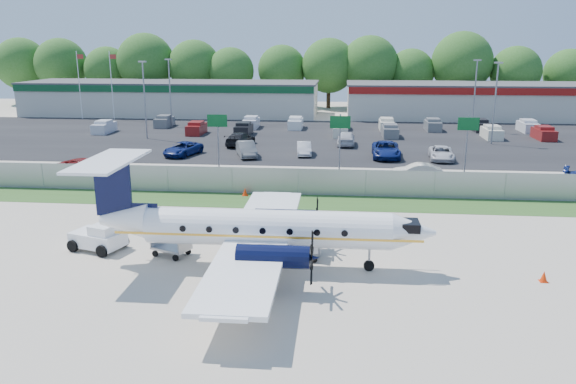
# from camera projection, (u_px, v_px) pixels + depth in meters

# --- Properties ---
(ground) EXTENTS (170.00, 170.00, 0.00)m
(ground) POSITION_uv_depth(u_px,v_px,m) (277.00, 265.00, 28.63)
(ground) COLOR beige
(ground) RESTS_ON ground
(grass_verge) EXTENTS (170.00, 4.00, 0.02)m
(grass_verge) POSITION_uv_depth(u_px,v_px,m) (296.00, 202.00, 40.17)
(grass_verge) COLOR #2D561E
(grass_verge) RESTS_ON ground
(access_road) EXTENTS (170.00, 8.00, 0.02)m
(access_road) POSITION_uv_depth(u_px,v_px,m) (303.00, 179.00, 46.91)
(access_road) COLOR black
(access_road) RESTS_ON ground
(parking_lot) EXTENTS (170.00, 32.00, 0.02)m
(parking_lot) POSITION_uv_depth(u_px,v_px,m) (315.00, 139.00, 67.13)
(parking_lot) COLOR black
(parking_lot) RESTS_ON ground
(perimeter_fence) EXTENTS (120.00, 0.06, 1.99)m
(perimeter_fence) POSITION_uv_depth(u_px,v_px,m) (298.00, 182.00, 41.85)
(perimeter_fence) COLOR gray
(perimeter_fence) RESTS_ON ground
(building_west) EXTENTS (46.40, 12.40, 5.24)m
(building_west) POSITION_uv_depth(u_px,v_px,m) (172.00, 98.00, 89.83)
(building_west) COLOR beige
(building_west) RESTS_ON ground
(building_east) EXTENTS (44.40, 12.40, 5.24)m
(building_east) POSITION_uv_depth(u_px,v_px,m) (493.00, 101.00, 85.22)
(building_east) COLOR beige
(building_east) RESTS_ON ground
(sign_left) EXTENTS (1.80, 0.26, 5.00)m
(sign_left) POSITION_uv_depth(u_px,v_px,m) (218.00, 128.00, 50.49)
(sign_left) COLOR gray
(sign_left) RESTS_ON ground
(sign_mid) EXTENTS (1.80, 0.26, 5.00)m
(sign_mid) POSITION_uv_depth(u_px,v_px,m) (340.00, 130.00, 49.48)
(sign_mid) COLOR gray
(sign_mid) RESTS_ON ground
(sign_right) EXTENTS (1.80, 0.26, 5.00)m
(sign_right) POSITION_uv_depth(u_px,v_px,m) (468.00, 132.00, 48.46)
(sign_right) COLOR gray
(sign_right) RESTS_ON ground
(flagpole_west) EXTENTS (1.06, 0.12, 10.00)m
(flagpole_west) POSITION_uv_depth(u_px,v_px,m) (79.00, 81.00, 83.45)
(flagpole_west) COLOR white
(flagpole_west) RESTS_ON ground
(flagpole_east) EXTENTS (1.06, 0.12, 10.00)m
(flagpole_east) POSITION_uv_depth(u_px,v_px,m) (112.00, 81.00, 82.99)
(flagpole_east) COLOR white
(flagpole_east) RESTS_ON ground
(light_pole_nw) EXTENTS (0.90, 0.35, 9.09)m
(light_pole_nw) POSITION_uv_depth(u_px,v_px,m) (144.00, 95.00, 65.72)
(light_pole_nw) COLOR gray
(light_pole_nw) RESTS_ON ground
(light_pole_ne) EXTENTS (0.90, 0.35, 9.09)m
(light_pole_ne) POSITION_uv_depth(u_px,v_px,m) (495.00, 98.00, 62.02)
(light_pole_ne) COLOR gray
(light_pole_ne) RESTS_ON ground
(light_pole_sw) EXTENTS (0.90, 0.35, 9.09)m
(light_pole_sw) POSITION_uv_depth(u_px,v_px,m) (170.00, 88.00, 75.34)
(light_pole_sw) COLOR gray
(light_pole_sw) RESTS_ON ground
(light_pole_se) EXTENTS (0.90, 0.35, 9.09)m
(light_pole_se) POSITION_uv_depth(u_px,v_px,m) (475.00, 90.00, 71.65)
(light_pole_se) COLOR gray
(light_pole_se) RESTS_ON ground
(tree_line) EXTENTS (112.00, 6.00, 14.00)m
(tree_line) POSITION_uv_depth(u_px,v_px,m) (324.00, 108.00, 99.86)
(tree_line) COLOR #285B1A
(tree_line) RESTS_ON ground
(aircraft) EXTENTS (17.28, 17.09, 5.40)m
(aircraft) POSITION_uv_depth(u_px,v_px,m) (260.00, 228.00, 27.88)
(aircraft) COLOR white
(aircraft) RESTS_ON ground
(pushback_tug) EXTENTS (3.15, 2.70, 1.50)m
(pushback_tug) POSITION_uv_depth(u_px,v_px,m) (100.00, 237.00, 30.65)
(pushback_tug) COLOR white
(pushback_tug) RESTS_ON ground
(baggage_cart_near) EXTENTS (2.22, 1.80, 1.01)m
(baggage_cart_near) POSITION_uv_depth(u_px,v_px,m) (171.00, 247.00, 29.82)
(baggage_cart_near) COLOR gray
(baggage_cart_near) RESTS_ON ground
(baggage_cart_far) EXTENTS (2.05, 1.30, 1.05)m
(baggage_cart_far) POSITION_uv_depth(u_px,v_px,m) (302.00, 249.00, 29.46)
(baggage_cart_far) COLOR gray
(baggage_cart_far) RESTS_ON ground
(cone_nose) EXTENTS (0.38, 0.38, 0.54)m
(cone_nose) POSITION_uv_depth(u_px,v_px,m) (544.00, 277.00, 26.59)
(cone_nose) COLOR red
(cone_nose) RESTS_ON ground
(cone_starboard_wing) EXTENTS (0.42, 0.42, 0.59)m
(cone_starboard_wing) POSITION_uv_depth(u_px,v_px,m) (245.00, 192.00, 41.73)
(cone_starboard_wing) COLOR red
(cone_starboard_wing) RESTS_ON ground
(road_car_west) EXTENTS (5.95, 4.42, 1.50)m
(road_car_west) POSITION_uv_depth(u_px,v_px,m) (86.00, 176.00, 47.90)
(road_car_west) COLOR maroon
(road_car_west) RESTS_ON ground
(road_car_mid) EXTENTS (4.14, 1.51, 1.36)m
(road_car_mid) POSITION_uv_depth(u_px,v_px,m) (416.00, 180.00, 46.76)
(road_car_mid) COLOR beige
(road_car_mid) RESTS_ON ground
(parked_car_a) EXTENTS (3.59, 5.36, 1.37)m
(parked_car_a) POSITION_uv_depth(u_px,v_px,m) (183.00, 156.00, 56.92)
(parked_car_a) COLOR navy
(parked_car_a) RESTS_ON ground
(parked_car_b) EXTENTS (2.96, 4.93, 1.53)m
(parked_car_b) POSITION_uv_depth(u_px,v_px,m) (247.00, 157.00, 56.37)
(parked_car_b) COLOR #595B5E
(parked_car_b) RESTS_ON ground
(parked_car_c) EXTENTS (1.78, 4.12, 1.32)m
(parked_car_c) POSITION_uv_depth(u_px,v_px,m) (304.00, 155.00, 57.19)
(parked_car_c) COLOR silver
(parked_car_c) RESTS_ON ground
(parked_car_d) EXTENTS (2.76, 5.81, 1.60)m
(parked_car_d) POSITION_uv_depth(u_px,v_px,m) (386.00, 158.00, 55.85)
(parked_car_d) COLOR navy
(parked_car_d) RESTS_ON ground
(parked_car_e) EXTENTS (2.61, 4.99, 1.34)m
(parked_car_e) POSITION_uv_depth(u_px,v_px,m) (441.00, 160.00, 54.70)
(parked_car_e) COLOR silver
(parked_car_e) RESTS_ON ground
(parked_car_f) EXTENTS (2.99, 5.52, 1.52)m
(parked_car_f) POSITION_uv_depth(u_px,v_px,m) (240.00, 146.00, 62.44)
(parked_car_f) COLOR black
(parked_car_f) RESTS_ON ground
(parked_car_g) EXTENTS (2.05, 4.87, 1.64)m
(parked_car_g) POSITION_uv_depth(u_px,v_px,m) (346.00, 145.00, 62.64)
(parked_car_g) COLOR silver
(parked_car_g) RESTS_ON ground
(far_parking_rows) EXTENTS (56.00, 10.00, 1.60)m
(far_parking_rows) POSITION_uv_depth(u_px,v_px,m) (317.00, 132.00, 71.94)
(far_parking_rows) COLOR gray
(far_parking_rows) RESTS_ON ground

